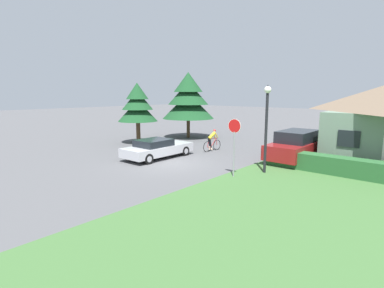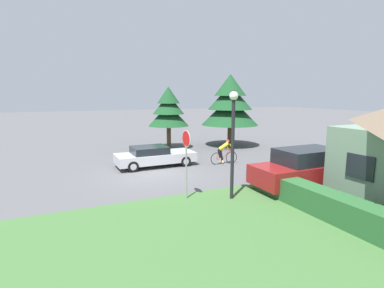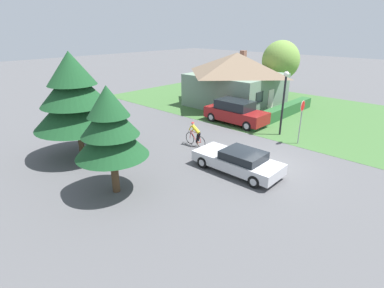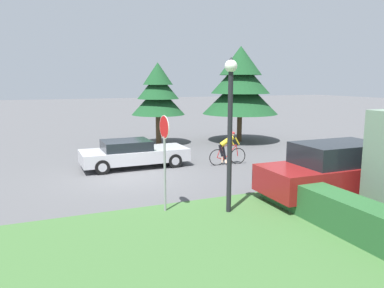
{
  "view_description": "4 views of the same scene",
  "coord_description": "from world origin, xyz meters",
  "views": [
    {
      "loc": [
        12.12,
        -12.09,
        4.06
      ],
      "look_at": [
        -0.85,
        2.83,
        0.71
      ],
      "focal_mm": 28.0,
      "sensor_mm": 36.0,
      "label": 1
    },
    {
      "loc": [
        15.27,
        -4.68,
        4.28
      ],
      "look_at": [
        -1.83,
        3.08,
        1.18
      ],
      "focal_mm": 28.0,
      "sensor_mm": 36.0,
      "label": 2
    },
    {
      "loc": [
        -13.81,
        -7.39,
        7.12
      ],
      "look_at": [
        -1.92,
        3.74,
        0.75
      ],
      "focal_mm": 28.0,
      "sensor_mm": 36.0,
      "label": 3
    },
    {
      "loc": [
        14.44,
        -3.31,
        3.83
      ],
      "look_at": [
        -0.97,
        3.09,
        1.01
      ],
      "focal_mm": 35.0,
      "sensor_mm": 36.0,
      "label": 4
    }
  ],
  "objects": [
    {
      "name": "conifer_tall_near",
      "position": [
        -7.32,
        3.51,
        3.13
      ],
      "size": [
        3.22,
        3.22,
        4.93
      ],
      "color": "#4C3823",
      "rests_on": "ground"
    },
    {
      "name": "sedan_left_lane",
      "position": [
        -1.8,
        0.56,
        0.61
      ],
      "size": [
        2.0,
        4.73,
        1.23
      ],
      "rotation": [
        0.0,
        0.0,
        1.58
      ],
      "color": "#BCBCC1",
      "rests_on": "ground"
    },
    {
      "name": "stop_sign",
      "position": [
        4.28,
        0.05,
        2.01
      ],
      "size": [
        0.68,
        0.07,
        2.86
      ],
      "rotation": [
        0.0,
        0.0,
        3.21
      ],
      "color": "gray",
      "rests_on": "ground"
    },
    {
      "name": "conifer_tall_far",
      "position": [
        -6.31,
        8.58,
        3.57
      ],
      "size": [
        4.72,
        4.72,
        5.97
      ],
      "color": "#4C3823",
      "rests_on": "ground"
    },
    {
      "name": "parked_suv_right",
      "position": [
        5.13,
        5.66,
        0.9
      ],
      "size": [
        2.1,
        4.99,
        1.83
      ],
      "rotation": [
        0.0,
        0.0,
        1.56
      ],
      "color": "maroon",
      "rests_on": "ground"
    },
    {
      "name": "cyclist",
      "position": [
        -0.58,
        4.69,
        0.74
      ],
      "size": [
        0.44,
        1.8,
        1.55
      ],
      "rotation": [
        0.0,
        0.0,
        1.49
      ],
      "color": "black",
      "rests_on": "ground"
    },
    {
      "name": "ground_plane",
      "position": [
        0.0,
        0.0,
        0.0
      ],
      "size": [
        140.0,
        140.0,
        0.0
      ],
      "primitive_type": "plane",
      "color": "#515154"
    },
    {
      "name": "street_lamp",
      "position": [
        5.07,
        1.76,
        2.9
      ],
      "size": [
        0.35,
        0.35,
        4.49
      ],
      "color": "black",
      "rests_on": "ground"
    }
  ]
}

